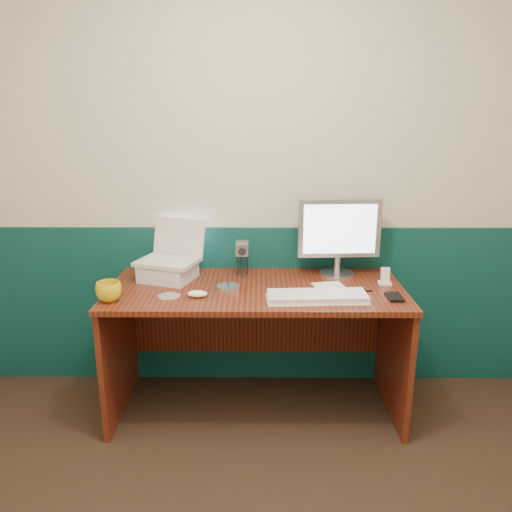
{
  "coord_description": "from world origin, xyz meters",
  "views": [
    {
      "loc": [
        0.02,
        -1.18,
        1.67
      ],
      "look_at": [
        0.01,
        1.23,
        0.97
      ],
      "focal_mm": 35.0,
      "sensor_mm": 36.0,
      "label": 1
    }
  ],
  "objects_px": {
    "laptop": "(166,241)",
    "keyboard": "(317,297)",
    "camcorder": "(242,260)",
    "desk": "(256,350)",
    "mug": "(109,291)",
    "monitor": "(339,236)"
  },
  "relations": [
    {
      "from": "mug",
      "to": "camcorder",
      "type": "xyz_separation_m",
      "value": [
        0.66,
        0.4,
        0.05
      ]
    },
    {
      "from": "camcorder",
      "to": "desk",
      "type": "bearing_deg",
      "value": -65.55
    },
    {
      "from": "monitor",
      "to": "laptop",
      "type": "bearing_deg",
      "value": -177.53
    },
    {
      "from": "desk",
      "to": "camcorder",
      "type": "bearing_deg",
      "value": 112.78
    },
    {
      "from": "desk",
      "to": "laptop",
      "type": "xyz_separation_m",
      "value": [
        -0.5,
        0.12,
        0.6
      ]
    },
    {
      "from": "desk",
      "to": "keyboard",
      "type": "relative_size",
      "value": 3.19
    },
    {
      "from": "desk",
      "to": "mug",
      "type": "relative_size",
      "value": 12.58
    },
    {
      "from": "mug",
      "to": "keyboard",
      "type": "bearing_deg",
      "value": 1.21
    },
    {
      "from": "desk",
      "to": "monitor",
      "type": "bearing_deg",
      "value": 24.31
    },
    {
      "from": "laptop",
      "to": "mug",
      "type": "height_order",
      "value": "laptop"
    },
    {
      "from": "monitor",
      "to": "keyboard",
      "type": "distance_m",
      "value": 0.48
    },
    {
      "from": "laptop",
      "to": "keyboard",
      "type": "xyz_separation_m",
      "value": [
        0.81,
        -0.31,
        -0.21
      ]
    },
    {
      "from": "laptop",
      "to": "camcorder",
      "type": "bearing_deg",
      "value": 28.45
    },
    {
      "from": "laptop",
      "to": "mug",
      "type": "distance_m",
      "value": 0.45
    },
    {
      "from": "desk",
      "to": "mug",
      "type": "xyz_separation_m",
      "value": [
        -0.74,
        -0.21,
        0.43
      ]
    },
    {
      "from": "mug",
      "to": "monitor",
      "type": "bearing_deg",
      "value": 19.23
    },
    {
      "from": "laptop",
      "to": "camcorder",
      "type": "relative_size",
      "value": 1.67
    },
    {
      "from": "monitor",
      "to": "desk",
      "type": "bearing_deg",
      "value": -158.46
    },
    {
      "from": "camcorder",
      "to": "laptop",
      "type": "bearing_deg",
      "value": -168.87
    },
    {
      "from": "mug",
      "to": "laptop",
      "type": "bearing_deg",
      "value": 54.27
    },
    {
      "from": "laptop",
      "to": "monitor",
      "type": "relative_size",
      "value": 0.68
    },
    {
      "from": "laptop",
      "to": "camcorder",
      "type": "height_order",
      "value": "laptop"
    }
  ]
}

